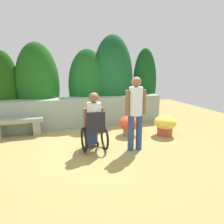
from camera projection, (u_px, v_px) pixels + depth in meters
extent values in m
plane|color=olive|center=(100.00, 146.00, 4.96)|extent=(11.39, 11.39, 0.00)
cube|color=gray|center=(85.00, 112.00, 6.56)|extent=(5.02, 0.57, 0.92)
ellipsoid|color=#19470E|center=(4.00, 90.00, 6.20)|extent=(0.92, 0.64, 2.34)
ellipsoid|color=#195217|center=(38.00, 85.00, 6.42)|extent=(1.32, 0.92, 2.60)
ellipsoid|color=#16511A|center=(88.00, 86.00, 6.94)|extent=(1.30, 0.91, 2.44)
ellipsoid|color=#155024|center=(113.00, 79.00, 7.13)|extent=(1.41, 0.99, 2.92)
ellipsoid|color=#124A19|center=(145.00, 83.00, 7.66)|extent=(0.90, 0.63, 2.52)
cube|color=gray|center=(37.00, 127.00, 5.80)|extent=(0.20, 0.35, 0.38)
cube|color=gray|center=(17.00, 120.00, 5.59)|extent=(1.35, 0.41, 0.11)
cube|color=black|center=(94.00, 129.00, 4.58)|extent=(0.40, 0.40, 0.06)
cube|color=black|center=(96.00, 122.00, 4.36)|extent=(0.40, 0.04, 0.40)
cube|color=black|center=(91.00, 142.00, 4.96)|extent=(0.28, 0.12, 0.03)
torus|color=black|center=(84.00, 140.00, 4.55)|extent=(0.05, 0.56, 0.56)
torus|color=black|center=(105.00, 138.00, 4.70)|extent=(0.05, 0.56, 0.56)
cylinder|color=black|center=(86.00, 145.00, 4.86)|extent=(0.03, 0.10, 0.10)
cylinder|color=black|center=(98.00, 144.00, 4.95)|extent=(0.03, 0.10, 0.10)
cube|color=navy|center=(93.00, 124.00, 4.65)|extent=(0.30, 0.40, 0.16)
cube|color=navy|center=(92.00, 135.00, 4.91)|extent=(0.26, 0.14, 0.43)
cylinder|color=silver|center=(94.00, 114.00, 4.48)|extent=(0.30, 0.30, 0.50)
cylinder|color=brown|center=(85.00, 118.00, 4.50)|extent=(0.08, 0.08, 0.40)
cylinder|color=brown|center=(102.00, 116.00, 4.61)|extent=(0.08, 0.08, 0.40)
sphere|color=brown|center=(94.00, 98.00, 4.40)|extent=(0.22, 0.22, 0.22)
cylinder|color=navy|center=(131.00, 133.00, 4.62)|extent=(0.14, 0.14, 0.82)
cylinder|color=navy|center=(139.00, 132.00, 4.68)|extent=(0.14, 0.14, 0.82)
cylinder|color=silver|center=(136.00, 101.00, 4.50)|extent=(0.30, 0.30, 0.62)
cylinder|color=brown|center=(127.00, 103.00, 4.44)|extent=(0.09, 0.09, 0.56)
cylinder|color=brown|center=(144.00, 102.00, 4.57)|extent=(0.09, 0.09, 0.56)
sphere|color=brown|center=(136.00, 82.00, 4.41)|extent=(0.22, 0.22, 0.22)
cylinder|color=#A74633|center=(165.00, 131.00, 5.71)|extent=(0.41, 0.41, 0.26)
ellipsoid|color=#267338|center=(165.00, 124.00, 5.67)|extent=(0.45, 0.45, 0.13)
ellipsoid|color=yellow|center=(165.00, 122.00, 5.66)|extent=(0.61, 0.61, 0.38)
cylinder|color=gray|center=(129.00, 131.00, 5.73)|extent=(0.31, 0.31, 0.22)
ellipsoid|color=#366B17|center=(129.00, 125.00, 5.69)|extent=(0.34, 0.34, 0.14)
ellipsoid|color=#D9422B|center=(129.00, 123.00, 5.68)|extent=(0.54, 0.54, 0.41)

